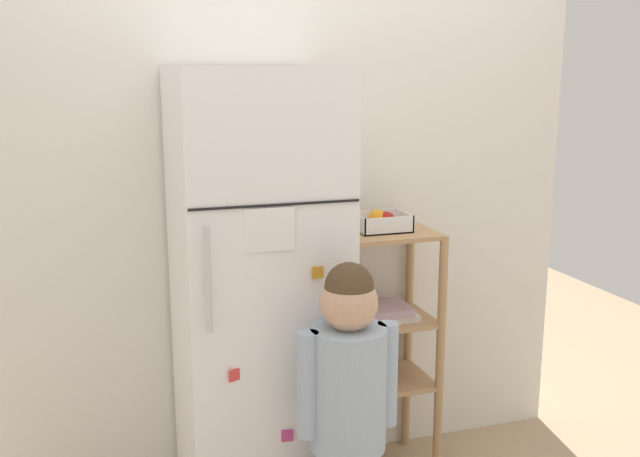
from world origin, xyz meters
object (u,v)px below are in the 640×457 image
pantry_shelf_unit (382,330)px  fruit_bin (381,222)px  child_standing (348,387)px  refrigerator (258,300)px

pantry_shelf_unit → fruit_bin: (0.00, 0.03, 0.46)m
child_standing → fruit_bin: 0.80m
pantry_shelf_unit → refrigerator: bearing=-168.7°
pantry_shelf_unit → fruit_bin: 0.46m
refrigerator → pantry_shelf_unit: 0.60m
child_standing → pantry_shelf_unit: bearing=57.0°
child_standing → pantry_shelf_unit: 0.65m
refrigerator → pantry_shelf_unit: refrigerator is taller
refrigerator → child_standing: bearing=-65.0°
refrigerator → pantry_shelf_unit: size_ratio=1.62×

